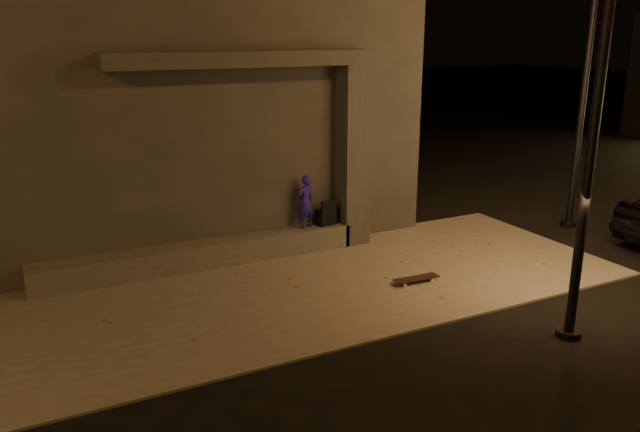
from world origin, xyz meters
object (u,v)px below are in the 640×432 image
backpack (326,216)px  street_lamp_0 (601,70)px  skateboarder (306,202)px  column (353,156)px  skateboard (416,279)px

backpack → street_lamp_0: size_ratio=0.08×
backpack → street_lamp_0: street_lamp_0 is taller
skateboarder → backpack: size_ratio=2.03×
column → backpack: (-0.60, 0.00, -1.17)m
column → street_lamp_0: 5.46m
backpack → column: bearing=-10.1°
column → skateboarder: (-1.05, 0.00, -0.82)m
skateboard → column: bearing=90.2°
column → skateboard: size_ratio=4.24×
backpack → skateboard: 2.58m
column → skateboard: (-0.11, -2.47, -1.72)m
backpack → street_lamp_0: (1.35, -5.05, 3.09)m
skateboarder → skateboard: skateboarder is taller
column → skateboarder: 1.33m
column → skateboard: column is taller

